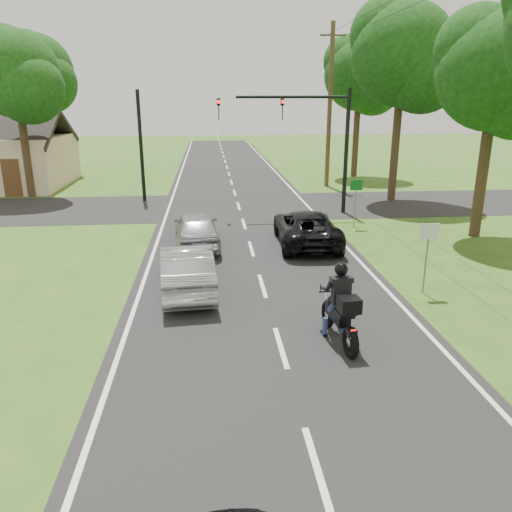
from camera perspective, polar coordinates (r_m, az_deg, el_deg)
The scene contains 17 objects.
ground at distance 11.80m, azimuth 2.84°, elevation -10.41°, with size 140.00×140.00×0.00m, color #2B5818.
road at distance 21.10m, azimuth -1.01°, elevation 2.38°, with size 8.00×100.00×0.01m, color black.
cross_road at distance 26.93m, azimuth -2.01°, elevation 5.71°, with size 60.00×7.00×0.01m, color black.
motorcycle_rider at distance 11.87m, azimuth 9.64°, elevation -6.30°, with size 0.68×2.31×1.99m.
dark_suv at distance 19.74m, azimuth 5.76°, elevation 3.28°, with size 2.25×4.87×1.35m, color black.
silver_sedan at distance 14.95m, azimuth -7.93°, elevation -1.42°, with size 1.48×4.25×1.40m, color #AAABAF.
silver_suv at distance 19.44m, azimuth -6.80°, elevation 3.10°, with size 1.66×4.14×1.41m, color #AAABB2.
traffic_signal at distance 24.83m, azimuth 6.14°, elevation 14.25°, with size 6.38×0.44×6.00m.
signal_pole_far at distance 28.65m, azimuth -13.00°, elevation 12.06°, with size 0.20×0.20×6.00m, color black.
utility_pole_far at distance 33.23m, azimuth 8.42°, elevation 16.61°, with size 1.60×0.28×10.00m.
sign_white at distance 15.21m, azimuth 19.10°, elevation 1.59°, with size 0.55×0.07×2.12m.
sign_green at distance 22.59m, azimuth 11.36°, elevation 7.20°, with size 0.55×0.07×2.12m.
tree_row_c at distance 22.21m, azimuth 26.52°, elevation 17.64°, with size 4.80×4.65×8.76m.
tree_row_d at distance 29.15m, azimuth 17.16°, elevation 20.58°, with size 5.76×5.58×10.45m.
tree_row_e at distance 37.76m, azimuth 12.25°, elevation 19.17°, with size 5.28×5.12×9.61m.
tree_left_near at distance 31.78m, azimuth -25.39°, elevation 17.78°, with size 5.12×4.96×9.22m.
tree_left_far at distance 41.89m, azimuth -23.54°, elevation 18.39°, with size 5.76×5.58×10.14m.
Camera 1 is at (-1.56, -10.31, 5.53)m, focal length 35.00 mm.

